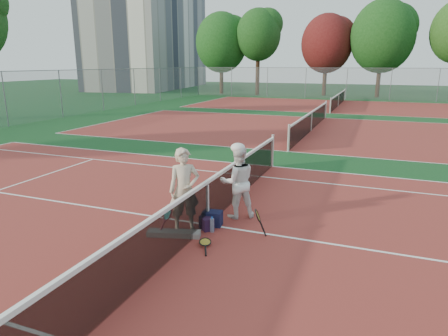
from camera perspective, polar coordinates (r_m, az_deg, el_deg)
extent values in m
plane|color=#103C18|center=(8.79, -2.32, -8.14)|extent=(130.00, 130.00, 0.00)
cube|color=maroon|center=(8.79, -2.32, -8.12)|extent=(23.77, 10.97, 0.01)
cube|color=maroon|center=(21.44, 12.31, 5.23)|extent=(23.77, 10.97, 0.01)
cube|color=maroon|center=(34.73, 15.98, 8.52)|extent=(23.77, 10.97, 0.01)
cube|color=beige|center=(60.31, -10.52, 18.37)|extent=(12.96, 23.18, 15.00)
imported|color=#C4B498|center=(8.29, -5.69, -3.14)|extent=(0.77, 0.71, 1.76)
imported|color=white|center=(8.98, 1.95, -2.01)|extent=(1.02, 0.97, 1.66)
cube|color=black|center=(8.71, -1.67, -7.20)|extent=(0.44, 0.33, 0.32)
cube|color=black|center=(8.54, -2.50, -7.89)|extent=(0.39, 0.39, 0.27)
cube|color=#67625D|center=(8.29, -7.19, -9.27)|extent=(1.11, 0.54, 0.11)
cylinder|color=silver|center=(8.39, -1.72, -8.19)|extent=(0.09, 0.09, 0.30)
cylinder|color=#382314|center=(47.48, -0.37, 13.35)|extent=(0.44, 0.44, 4.57)
ellipsoid|color=#144413|center=(47.52, -0.37, 17.49)|extent=(5.84, 5.84, 6.72)
cylinder|color=#382314|center=(45.85, 4.82, 13.62)|extent=(0.44, 0.44, 5.15)
ellipsoid|color=#133F12|center=(45.94, 4.93, 18.44)|extent=(4.86, 4.86, 5.58)
cylinder|color=#382314|center=(45.82, 14.21, 12.75)|extent=(0.44, 0.44, 4.37)
ellipsoid|color=#4E1110|center=(45.85, 14.47, 16.84)|extent=(5.39, 5.39, 6.20)
cylinder|color=#382314|center=(45.01, 21.25, 12.48)|extent=(0.44, 0.44, 4.84)
ellipsoid|color=#123F12|center=(45.08, 21.70, 17.08)|extent=(6.29, 6.29, 7.23)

